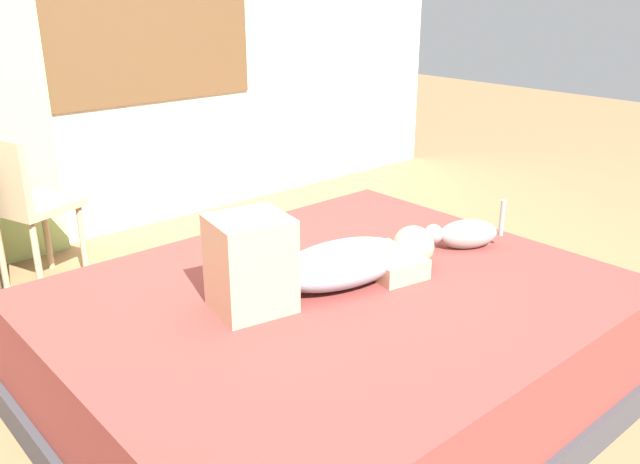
% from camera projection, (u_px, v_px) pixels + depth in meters
% --- Properties ---
extents(ground_plane, '(16.00, 16.00, 0.00)m').
position_uv_depth(ground_plane, '(360.00, 407.00, 2.66)').
color(ground_plane, olive).
extents(back_wall_with_window, '(6.40, 0.14, 2.90)m').
position_uv_depth(back_wall_with_window, '(64.00, 7.00, 3.96)').
color(back_wall_with_window, beige).
rests_on(back_wall_with_window, ground).
extents(bed, '(2.08, 1.72, 0.51)m').
position_uv_depth(bed, '(335.00, 349.00, 2.59)').
color(bed, '#38383D').
rests_on(bed, ground).
extents(person_lying, '(0.94, 0.40, 0.34)m').
position_uv_depth(person_lying, '(320.00, 262.00, 2.46)').
color(person_lying, '#8C939E').
rests_on(person_lying, bed).
extents(cat, '(0.32, 0.24, 0.21)m').
position_uv_depth(cat, '(464.00, 234.00, 2.87)').
color(cat, gray).
rests_on(cat, bed).
extents(chair_by_desk, '(0.48, 0.48, 0.86)m').
position_uv_depth(chair_by_desk, '(23.00, 200.00, 3.53)').
color(chair_by_desk, tan).
rests_on(chair_by_desk, ground).
extents(curtain_left, '(0.44, 0.06, 2.46)m').
position_uv_depth(curtain_left, '(0.00, 52.00, 3.69)').
color(curtain_left, '#ADCC75').
rests_on(curtain_left, ground).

